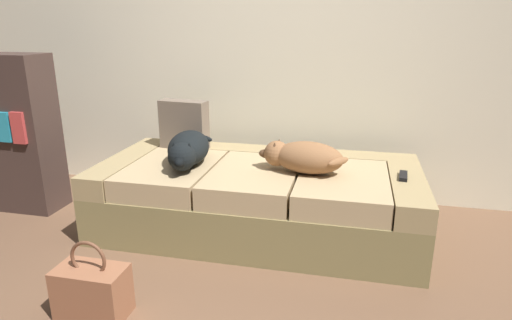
{
  "coord_description": "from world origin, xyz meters",
  "views": [
    {
      "loc": [
        0.57,
        -1.47,
        1.3
      ],
      "look_at": [
        0.0,
        1.04,
        0.49
      ],
      "focal_mm": 30.73,
      "sensor_mm": 36.0,
      "label": 1
    }
  ],
  "objects_px": {
    "tv_remote": "(403,176)",
    "dog_tan": "(303,157)",
    "handbag": "(92,291)",
    "bookshelf": "(15,134)",
    "dog_dark": "(188,149)",
    "throw_pillow": "(184,125)",
    "couch": "(258,198)"
  },
  "relations": [
    {
      "from": "couch",
      "to": "dog_dark",
      "type": "distance_m",
      "value": 0.54
    },
    {
      "from": "tv_remote",
      "to": "bookshelf",
      "type": "height_order",
      "value": "bookshelf"
    },
    {
      "from": "throw_pillow",
      "to": "dog_dark",
      "type": "bearing_deg",
      "value": -65.48
    },
    {
      "from": "couch",
      "to": "throw_pillow",
      "type": "xyz_separation_m",
      "value": [
        -0.6,
        0.28,
        0.39
      ]
    },
    {
      "from": "couch",
      "to": "dog_dark",
      "type": "bearing_deg",
      "value": -168.1
    },
    {
      "from": "throw_pillow",
      "to": "couch",
      "type": "bearing_deg",
      "value": -25.0
    },
    {
      "from": "tv_remote",
      "to": "bookshelf",
      "type": "bearing_deg",
      "value": -174.86
    },
    {
      "from": "couch",
      "to": "handbag",
      "type": "distance_m",
      "value": 1.17
    },
    {
      "from": "tv_remote",
      "to": "dog_dark",
      "type": "bearing_deg",
      "value": -172.17
    },
    {
      "from": "handbag",
      "to": "couch",
      "type": "bearing_deg",
      "value": 62.4
    },
    {
      "from": "tv_remote",
      "to": "dog_tan",
      "type": "bearing_deg",
      "value": -171.46
    },
    {
      "from": "handbag",
      "to": "bookshelf",
      "type": "relative_size",
      "value": 0.34
    },
    {
      "from": "throw_pillow",
      "to": "bookshelf",
      "type": "distance_m",
      "value": 1.19
    },
    {
      "from": "dog_tan",
      "to": "bookshelf",
      "type": "distance_m",
      "value": 2.04
    },
    {
      "from": "tv_remote",
      "to": "bookshelf",
      "type": "xyz_separation_m",
      "value": [
        -2.62,
        0.02,
        0.1
      ]
    },
    {
      "from": "dog_tan",
      "to": "handbag",
      "type": "relative_size",
      "value": 1.48
    },
    {
      "from": "couch",
      "to": "handbag",
      "type": "height_order",
      "value": "couch"
    },
    {
      "from": "throw_pillow",
      "to": "handbag",
      "type": "bearing_deg",
      "value": -87.64
    },
    {
      "from": "dog_tan",
      "to": "handbag",
      "type": "distance_m",
      "value": 1.34
    },
    {
      "from": "throw_pillow",
      "to": "handbag",
      "type": "distance_m",
      "value": 1.4
    },
    {
      "from": "handbag",
      "to": "bookshelf",
      "type": "xyz_separation_m",
      "value": [
        -1.2,
        1.02,
        0.42
      ]
    },
    {
      "from": "tv_remote",
      "to": "handbag",
      "type": "distance_m",
      "value": 1.76
    },
    {
      "from": "dog_tan",
      "to": "bookshelf",
      "type": "height_order",
      "value": "bookshelf"
    },
    {
      "from": "tv_remote",
      "to": "bookshelf",
      "type": "relative_size",
      "value": 0.14
    },
    {
      "from": "couch",
      "to": "dog_tan",
      "type": "height_order",
      "value": "dog_tan"
    },
    {
      "from": "tv_remote",
      "to": "handbag",
      "type": "relative_size",
      "value": 0.4
    },
    {
      "from": "dog_dark",
      "to": "tv_remote",
      "type": "bearing_deg",
      "value": 2.25
    },
    {
      "from": "dog_dark",
      "to": "throw_pillow",
      "type": "relative_size",
      "value": 1.74
    },
    {
      "from": "couch",
      "to": "bookshelf",
      "type": "xyz_separation_m",
      "value": [
        -1.74,
        -0.02,
        0.33
      ]
    },
    {
      "from": "dog_tan",
      "to": "handbag",
      "type": "bearing_deg",
      "value": -130.68
    },
    {
      "from": "tv_remote",
      "to": "throw_pillow",
      "type": "height_order",
      "value": "throw_pillow"
    },
    {
      "from": "dog_tan",
      "to": "couch",
      "type": "bearing_deg",
      "value": 166.56
    }
  ]
}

